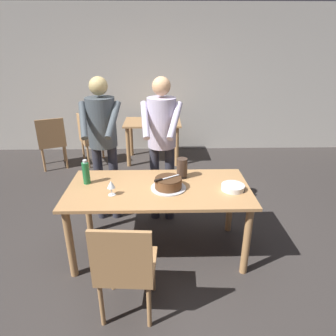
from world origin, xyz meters
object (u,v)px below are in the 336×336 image
Objects in this scene: cake_on_platter at (168,184)px; person_standing_beside at (103,135)px; hurricane_lamp at (182,168)px; background_chair_0 at (90,138)px; wine_glass_near at (111,185)px; person_cutting_cake at (162,136)px; water_bottle at (86,173)px; cake_knife at (162,179)px; background_chair_1 at (52,141)px; plate_stack at (233,187)px; main_dining_table at (159,197)px; background_table at (153,130)px; chair_near_side at (125,266)px.

cake_on_platter is 0.20× the size of person_standing_beside.
hurricane_lamp reaches higher than background_chair_0.
wine_glass_near is at bearing -72.98° from background_chair_0.
person_cutting_cake is 1.00× the size of person_standing_beside.
water_bottle is (-0.28, 0.25, 0.01)m from wine_glass_near.
person_cutting_cake is at bearing 95.12° from cake_on_platter.
cake_knife is 3.03m from background_chair_1.
plate_stack is 3.20m from background_chair_0.
wine_glass_near is at bearing -176.02° from plate_stack.
plate_stack is at bearing -0.12° from cake_knife.
cake_knife is (0.03, -0.06, 0.22)m from main_dining_table.
wine_glass_near is 0.14× the size of background_table.
person_cutting_cake is (0.47, 0.78, 0.22)m from wine_glass_near.
chair_near_side is (-0.49, -1.02, -0.37)m from hurricane_lamp.
cake_knife reaches higher than cake_on_platter.
chair_near_side is at bearing -142.50° from plate_stack.
cake_on_platter reaches higher than background_table.
cake_on_platter is at bearing 66.08° from chair_near_side.
background_chair_1 is (-1.20, 1.62, -0.58)m from person_standing_beside.
background_table is at bearing 92.77° from main_dining_table.
background_chair_0 is at bearing 116.51° from main_dining_table.
plate_stack is 0.24× the size of background_chair_0.
water_bottle is at bearing 117.18° from chair_near_side.
hurricane_lamp is 2.71m from background_chair_0.
main_dining_table is at bearing 117.17° from cake_knife.
person_standing_beside is 2.10m from background_chair_1.
background_chair_1 is at bearing 117.21° from water_bottle.
person_cutting_cake reaches higher than background_chair_1.
main_dining_table is 2.61m from background_table.
person_cutting_cake is 1.72× the size of background_table.
cake_on_platter is 2.84m from background_chair_0.
cake_on_platter is 0.38× the size of background_chair_1.
background_chair_0 is (-1.10, -0.14, -0.09)m from background_table.
wine_glass_near is 2.78m from background_table.
person_standing_beside reaches higher than main_dining_table.
water_bottle is at bearing 170.70° from cake_on_platter.
plate_stack is at bearing -6.87° from water_bottle.
water_bottle is at bearing -98.17° from person_standing_beside.
plate_stack is 1.56m from person_standing_beside.
person_cutting_cake reaches higher than water_bottle.
person_cutting_cake reaches higher than hurricane_lamp.
main_dining_table is 1.97× the size of background_chair_1.
background_table is at bearing 94.66° from person_cutting_cake.
hurricane_lamp is at bearing 64.35° from chair_near_side.
hurricane_lamp reaches higher than plate_stack.
hurricane_lamp is at bearing -63.52° from person_cutting_cake.
person_standing_beside reaches higher than wine_glass_near.
wine_glass_near is at bearing -96.32° from background_table.
chair_near_side is at bearing -110.97° from cake_knife.
background_table is (-0.22, 2.64, -0.22)m from cake_on_platter.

